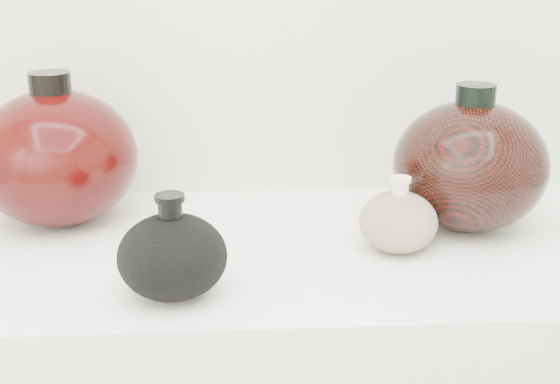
{
  "coord_description": "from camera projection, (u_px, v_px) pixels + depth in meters",
  "views": [
    {
      "loc": [
        -0.06,
        -0.09,
        1.33
      ],
      "look_at": [
        0.01,
        0.92,
        0.99
      ],
      "focal_mm": 50.0,
      "sensor_mm": 36.0,
      "label": 1
    }
  ],
  "objects": [
    {
      "name": "cream_gourd_vase",
      "position": [
        398.0,
        221.0,
        1.09
      ],
      "size": [
        0.12,
        0.12,
        0.11
      ],
      "color": "#BDA593",
      "rests_on": "display_counter"
    },
    {
      "name": "black_gourd_vase",
      "position": [
        172.0,
        256.0,
        0.95
      ],
      "size": [
        0.14,
        0.14,
        0.13
      ],
      "color": "black",
      "rests_on": "display_counter"
    },
    {
      "name": "left_round_pot",
      "position": [
        57.0,
        157.0,
        1.18
      ],
      "size": [
        0.27,
        0.27,
        0.23
      ],
      "color": "black",
      "rests_on": "display_counter"
    },
    {
      "name": "right_round_pot",
      "position": [
        470.0,
        165.0,
        1.16
      ],
      "size": [
        0.29,
        0.29,
        0.22
      ],
      "color": "black",
      "rests_on": "display_counter"
    }
  ]
}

